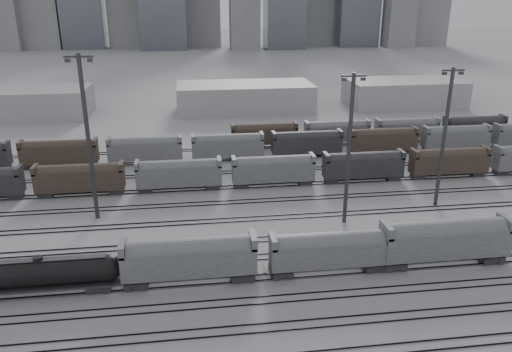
{
  "coord_description": "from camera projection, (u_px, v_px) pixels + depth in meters",
  "views": [
    {
      "loc": [
        -6.68,
        -52.27,
        33.21
      ],
      "look_at": [
        4.08,
        26.54,
        4.0
      ],
      "focal_mm": 35.0,
      "sensor_mm": 36.0,
      "label": 1
    }
  ],
  "objects": [
    {
      "name": "hopper_car_c",
      "position": [
        445.0,
        239.0,
        63.74
      ],
      "size": [
        16.82,
        3.34,
        6.01
      ],
      "color": "#242427",
      "rests_on": "ground"
    },
    {
      "name": "warehouse_mid",
      "position": [
        245.0,
        97.0,
        149.16
      ],
      "size": [
        40.0,
        18.0,
        8.0
      ],
      "primitive_type": "cube",
      "color": "#B1B1B3",
      "rests_on": "ground"
    },
    {
      "name": "warehouse_right",
      "position": [
        404.0,
        93.0,
        155.51
      ],
      "size": [
        35.0,
        18.0,
        8.0
      ],
      "primitive_type": "cube",
      "color": "#B1B1B3",
      "rests_on": "ground"
    },
    {
      "name": "light_mast_c",
      "position": [
        349.0,
        147.0,
        72.87
      ],
      "size": [
        3.66,
        0.59,
        22.87
      ],
      "color": "#363639",
      "rests_on": "ground"
    },
    {
      "name": "bg_string_far",
      "position": [
        372.0,
        132.0,
        116.54
      ],
      "size": [
        66.0,
        3.0,
        5.6
      ],
      "color": "#4B3A2F",
      "rests_on": "ground"
    },
    {
      "name": "bg_string_near",
      "position": [
        273.0,
        171.0,
        90.73
      ],
      "size": [
        151.0,
        3.0,
        5.6
      ],
      "color": "slate",
      "rests_on": "ground"
    },
    {
      "name": "tank_car_b",
      "position": [
        40.0,
        273.0,
        57.79
      ],
      "size": [
        18.71,
        3.12,
        4.62
      ],
      "color": "#242427",
      "rests_on": "ground"
    },
    {
      "name": "hopper_car_b",
      "position": [
        329.0,
        249.0,
        61.95
      ],
      "size": [
        14.97,
        2.97,
        5.35
      ],
      "color": "#242427",
      "rests_on": "ground"
    },
    {
      "name": "tracks",
      "position": [
        238.0,
        221.0,
        77.16
      ],
      "size": [
        220.0,
        71.5,
        0.16
      ],
      "color": "black",
      "rests_on": "ground"
    },
    {
      "name": "ground",
      "position": [
        252.0,
        282.0,
        60.91
      ],
      "size": [
        900.0,
        900.0,
        0.0
      ],
      "primitive_type": "plane",
      "color": "#AEAEB3",
      "rests_on": "ground"
    },
    {
      "name": "bg_string_mid",
      "position": [
        307.0,
        144.0,
        106.88
      ],
      "size": [
        151.0,
        3.0,
        5.6
      ],
      "color": "#242427",
      "rests_on": "ground"
    },
    {
      "name": "light_mast_b",
      "position": [
        88.0,
        135.0,
        73.78
      ],
      "size": [
        4.06,
        0.65,
        25.36
      ],
      "color": "#363639",
      "rests_on": "ground"
    },
    {
      "name": "light_mast_d",
      "position": [
        444.0,
        135.0,
        79.1
      ],
      "size": [
        3.63,
        0.58,
        22.68
      ],
      "color": "#363639",
      "rests_on": "ground"
    },
    {
      "name": "hopper_car_a",
      "position": [
        189.0,
        257.0,
        59.67
      ],
      "size": [
        16.14,
        3.21,
        5.77
      ],
      "color": "#242427",
      "rests_on": "ground"
    }
  ]
}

